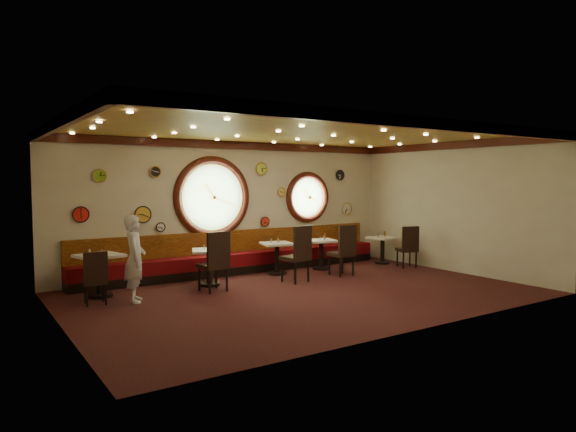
{
  "coord_description": "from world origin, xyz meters",
  "views": [
    {
      "loc": [
        -5.85,
        -8.26,
        2.26
      ],
      "look_at": [
        0.13,
        0.8,
        1.5
      ],
      "focal_mm": 32.0,
      "sensor_mm": 36.0,
      "label": 1
    }
  ],
  "objects_px": {
    "condiment_b_bottle": "(212,245)",
    "condiment_e_pepper": "(386,235)",
    "condiment_e_salt": "(378,235)",
    "table_c": "(277,254)",
    "chair_d": "(344,247)",
    "chair_e": "(409,244)",
    "condiment_c_pepper": "(279,240)",
    "condiment_c_salt": "(271,241)",
    "table_a": "(100,270)",
    "condiment_d_bottle": "(325,236)",
    "condiment_c_bottle": "(278,239)",
    "chair_a": "(95,275)",
    "table_e": "(382,247)",
    "condiment_a_bottle": "(106,250)",
    "table_b": "(209,263)",
    "condiment_a_salt": "(90,252)",
    "condiment_b_pepper": "(209,247)",
    "waiter": "(135,259)",
    "condiment_d_pepper": "(324,237)",
    "condiment_e_bottle": "(385,234)",
    "condiment_d_salt": "(320,238)",
    "table_d": "(321,251)",
    "chair_b": "(216,257)",
    "chair_c": "(299,250)",
    "condiment_b_salt": "(204,247)",
    "condiment_a_pepper": "(103,252)"
  },
  "relations": [
    {
      "from": "condiment_c_pepper",
      "to": "condiment_c_bottle",
      "type": "height_order",
      "value": "condiment_c_bottle"
    },
    {
      "from": "chair_a",
      "to": "condiment_b_pepper",
      "type": "bearing_deg",
      "value": 16.53
    },
    {
      "from": "chair_c",
      "to": "condiment_c_bottle",
      "type": "height_order",
      "value": "chair_c"
    },
    {
      "from": "table_e",
      "to": "condiment_c_bottle",
      "type": "distance_m",
      "value": 3.2
    },
    {
      "from": "condiment_d_pepper",
      "to": "table_b",
      "type": "bearing_deg",
      "value": -175.63
    },
    {
      "from": "condiment_a_salt",
      "to": "condiment_c_salt",
      "type": "xyz_separation_m",
      "value": [
        4.16,
        0.09,
        -0.07
      ]
    },
    {
      "from": "table_c",
      "to": "condiment_b_bottle",
      "type": "xyz_separation_m",
      "value": [
        -1.81,
        -0.23,
        0.37
      ]
    },
    {
      "from": "chair_d",
      "to": "chair_e",
      "type": "xyz_separation_m",
      "value": [
        2.1,
        -0.05,
        -0.07
      ]
    },
    {
      "from": "table_a",
      "to": "condiment_c_salt",
      "type": "xyz_separation_m",
      "value": [
        4.01,
        0.19,
        0.29
      ]
    },
    {
      "from": "condiment_c_pepper",
      "to": "condiment_d_bottle",
      "type": "distance_m",
      "value": 1.39
    },
    {
      "from": "condiment_d_bottle",
      "to": "table_c",
      "type": "bearing_deg",
      "value": -179.72
    },
    {
      "from": "condiment_c_salt",
      "to": "condiment_d_pepper",
      "type": "distance_m",
      "value": 1.5
    },
    {
      "from": "condiment_e_salt",
      "to": "table_d",
      "type": "bearing_deg",
      "value": 176.21
    },
    {
      "from": "condiment_b_pepper",
      "to": "condiment_a_bottle",
      "type": "relative_size",
      "value": 0.78
    },
    {
      "from": "chair_e",
      "to": "condiment_e_pepper",
      "type": "xyz_separation_m",
      "value": [
        -0.03,
        0.8,
        0.15
      ]
    },
    {
      "from": "condiment_a_salt",
      "to": "condiment_d_bottle",
      "type": "bearing_deg",
      "value": 0.52
    },
    {
      "from": "chair_d",
      "to": "condiment_e_bottle",
      "type": "bearing_deg",
      "value": 21.97
    },
    {
      "from": "condiment_c_salt",
      "to": "table_d",
      "type": "bearing_deg",
      "value": -2.93
    },
    {
      "from": "chair_b",
      "to": "condiment_c_pepper",
      "type": "bearing_deg",
      "value": 18.29
    },
    {
      "from": "table_b",
      "to": "condiment_e_salt",
      "type": "height_order",
      "value": "condiment_e_salt"
    },
    {
      "from": "condiment_b_bottle",
      "to": "chair_e",
      "type": "bearing_deg",
      "value": -9.62
    },
    {
      "from": "condiment_a_salt",
      "to": "condiment_e_pepper",
      "type": "distance_m",
      "value": 7.58
    },
    {
      "from": "condiment_b_pepper",
      "to": "condiment_a_pepper",
      "type": "bearing_deg",
      "value": 176.41
    },
    {
      "from": "condiment_c_salt",
      "to": "condiment_c_pepper",
      "type": "distance_m",
      "value": 0.19
    },
    {
      "from": "table_a",
      "to": "condiment_a_salt",
      "type": "bearing_deg",
      "value": 145.75
    },
    {
      "from": "chair_e",
      "to": "chair_a",
      "type": "bearing_deg",
      "value": -162.2
    },
    {
      "from": "waiter",
      "to": "condiment_c_salt",
      "type": "bearing_deg",
      "value": -56.64
    },
    {
      "from": "condiment_a_salt",
      "to": "condiment_b_pepper",
      "type": "bearing_deg",
      "value": -7.27
    },
    {
      "from": "condiment_e_bottle",
      "to": "chair_e",
      "type": "bearing_deg",
      "value": -92.99
    },
    {
      "from": "condiment_c_bottle",
      "to": "chair_a",
      "type": "bearing_deg",
      "value": -168.62
    },
    {
      "from": "condiment_e_salt",
      "to": "condiment_e_bottle",
      "type": "height_order",
      "value": "condiment_e_bottle"
    },
    {
      "from": "condiment_c_pepper",
      "to": "condiment_e_pepper",
      "type": "xyz_separation_m",
      "value": [
        3.24,
        -0.3,
        -0.04
      ]
    },
    {
      "from": "table_e",
      "to": "table_c",
      "type": "bearing_deg",
      "value": 176.29
    },
    {
      "from": "condiment_c_pepper",
      "to": "condiment_c_salt",
      "type": "bearing_deg",
      "value": 167.81
    },
    {
      "from": "chair_b",
      "to": "condiment_b_salt",
      "type": "bearing_deg",
      "value": 77.75
    },
    {
      "from": "condiment_b_bottle",
      "to": "condiment_e_pepper",
      "type": "height_order",
      "value": "condiment_b_bottle"
    },
    {
      "from": "chair_c",
      "to": "condiment_a_salt",
      "type": "bearing_deg",
      "value": 153.79
    },
    {
      "from": "condiment_a_salt",
      "to": "condiment_d_pepper",
      "type": "bearing_deg",
      "value": -0.19
    },
    {
      "from": "condiment_a_bottle",
      "to": "waiter",
      "type": "bearing_deg",
      "value": -69.22
    },
    {
      "from": "condiment_d_bottle",
      "to": "waiter",
      "type": "relative_size",
      "value": 0.1
    },
    {
      "from": "condiment_d_salt",
      "to": "condiment_d_bottle",
      "type": "height_order",
      "value": "condiment_d_bottle"
    },
    {
      "from": "condiment_e_salt",
      "to": "condiment_e_pepper",
      "type": "relative_size",
      "value": 0.98
    },
    {
      "from": "chair_a",
      "to": "chair_b",
      "type": "bearing_deg",
      "value": 1.66
    },
    {
      "from": "chair_e",
      "to": "condiment_a_bottle",
      "type": "bearing_deg",
      "value": -167.68
    },
    {
      "from": "chair_d",
      "to": "waiter",
      "type": "relative_size",
      "value": 0.46
    },
    {
      "from": "condiment_b_bottle",
      "to": "condiment_c_salt",
      "type": "bearing_deg",
      "value": 9.11
    },
    {
      "from": "condiment_a_salt",
      "to": "condiment_d_salt",
      "type": "height_order",
      "value": "condiment_a_salt"
    },
    {
      "from": "table_b",
      "to": "condiment_c_bottle",
      "type": "xyz_separation_m",
      "value": [
        2.01,
        0.43,
        0.34
      ]
    },
    {
      "from": "condiment_d_pepper",
      "to": "table_c",
      "type": "bearing_deg",
      "value": 177.33
    },
    {
      "from": "chair_b",
      "to": "table_a",
      "type": "bearing_deg",
      "value": 151.81
    }
  ]
}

